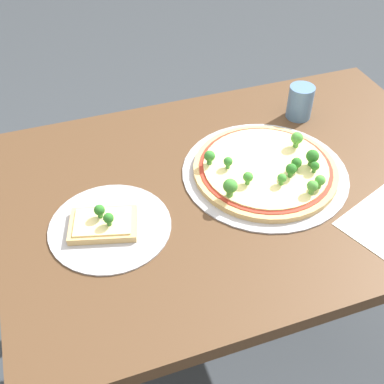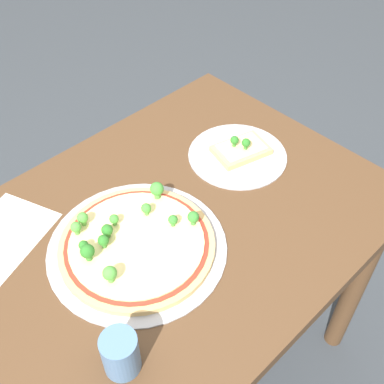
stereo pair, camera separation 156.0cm
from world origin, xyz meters
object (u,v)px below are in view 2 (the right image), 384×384
object	(u,v)px
dining_table	(158,260)
pizza_tray_whole	(136,244)
pizza_tray_slice	(239,152)
drinking_cup	(121,354)

from	to	relation	value
dining_table	pizza_tray_whole	bearing A→B (deg)	5.21
pizza_tray_slice	drinking_cup	bearing A→B (deg)	22.41
dining_table	drinking_cup	size ratio (longest dim) A/B	12.16
pizza_tray_slice	dining_table	bearing A→B (deg)	7.55
dining_table	pizza_tray_slice	bearing A→B (deg)	-172.45
pizza_tray_slice	drinking_cup	size ratio (longest dim) A/B	2.84
pizza_tray_whole	pizza_tray_slice	xyz separation A→B (m)	(-0.40, -0.05, -0.00)
dining_table	drinking_cup	xyz separation A→B (m)	(0.25, 0.20, 0.16)
pizza_tray_whole	drinking_cup	world-z (taller)	drinking_cup
dining_table	pizza_tray_slice	distance (m)	0.36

